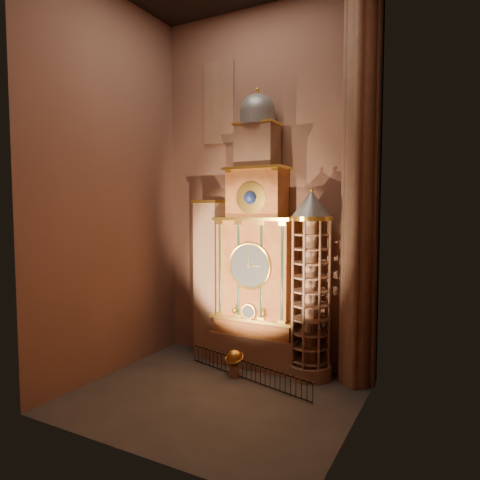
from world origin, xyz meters
The scene contains 11 objects.
floor centered at (0.00, 0.00, 0.00)m, with size 14.00×14.00×0.00m, color #383330.
wall_back centered at (0.00, 6.00, 11.00)m, with size 22.00×22.00×0.00m, color #91614E.
wall_left centered at (-7.00, 0.00, 11.00)m, with size 22.00×22.00×0.00m, color #91614E.
wall_right centered at (7.00, 0.00, 11.00)m, with size 22.00×22.00×0.00m, color #91614E.
astronomical_clock centered at (0.00, 4.96, 6.68)m, with size 5.60×2.41×16.70m.
portrait_tower centered at (-3.40, 4.98, 5.15)m, with size 1.80×1.60×10.20m.
stair_turret centered at (3.50, 4.70, 5.27)m, with size 2.50×2.50×10.80m.
gothic_pier centered at (6.10, 5.00, 11.00)m, with size 2.04×2.04×22.00m.
stained_glass_window centered at (-3.20, 5.92, 16.50)m, with size 2.20×0.14×5.20m.
celestial_globe centered at (-0.34, 2.71, 0.94)m, with size 1.21×1.15×1.57m.
iron_railing centered at (0.53, 2.57, 0.56)m, with size 8.49×2.30×1.02m.
Camera 1 is at (11.20, -18.31, 9.60)m, focal length 32.00 mm.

